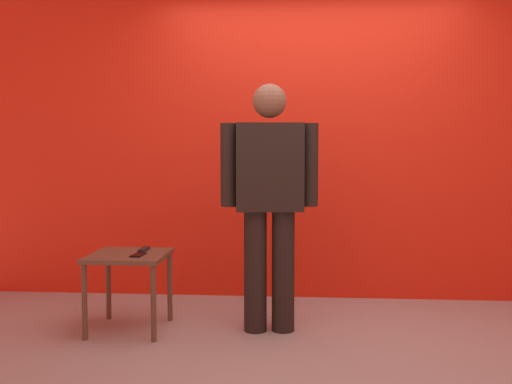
{
  "coord_description": "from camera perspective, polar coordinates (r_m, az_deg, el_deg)",
  "views": [
    {
      "loc": [
        -0.14,
        -3.21,
        1.22
      ],
      "look_at": [
        -0.42,
        0.55,
        0.95
      ],
      "focal_mm": 38.54,
      "sensor_mm": 36.0,
      "label": 1
    }
  ],
  "objects": [
    {
      "name": "cell_phone",
      "position": [
        3.79,
        -12.13,
        -6.4
      ],
      "size": [
        0.08,
        0.15,
        0.01
      ],
      "primitive_type": "cube",
      "rotation": [
        0.0,
        0.0,
        -0.08
      ],
      "color": "black",
      "rests_on": "side_table"
    },
    {
      "name": "tv_remote",
      "position": [
        3.96,
        -11.56,
        -5.86
      ],
      "size": [
        0.04,
        0.17,
        0.02
      ],
      "primitive_type": "cube",
      "rotation": [
        0.0,
        0.0,
        0.0
      ],
      "color": "black",
      "rests_on": "side_table"
    },
    {
      "name": "side_table",
      "position": [
        3.9,
        -13.04,
        -7.39
      ],
      "size": [
        0.52,
        0.52,
        0.53
      ],
      "color": "brown",
      "rests_on": "ground_plane"
    },
    {
      "name": "ground_plane",
      "position": [
        3.44,
        6.57,
        -16.74
      ],
      "size": [
        12.0,
        12.0,
        0.0
      ],
      "primitive_type": "plane",
      "color": "#9E9991"
    },
    {
      "name": "standing_person",
      "position": [
        3.72,
        1.4,
        -0.22
      ],
      "size": [
        0.67,
        0.27,
        1.68
      ],
      "color": "black",
      "rests_on": "ground_plane"
    },
    {
      "name": "back_wall_red",
      "position": [
        4.68,
        6.0,
        8.45
      ],
      "size": [
        6.16,
        0.12,
        3.16
      ],
      "primitive_type": "cube",
      "color": "red",
      "rests_on": "ground_plane"
    }
  ]
}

